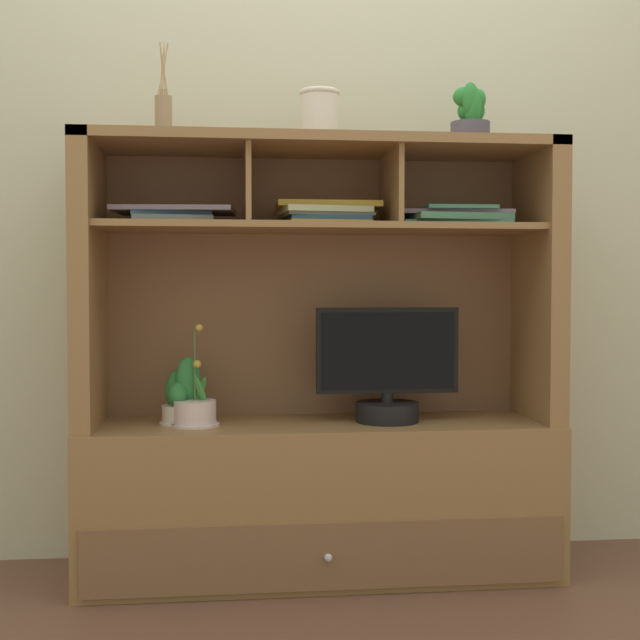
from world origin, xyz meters
TOP-DOWN VIEW (x-y plane):
  - floor_plane at (0.00, 0.00)m, footprint 6.00×6.00m
  - back_wall at (0.00, 0.24)m, footprint 6.00×0.02m
  - media_console at (0.00, 0.01)m, footprint 1.46×0.44m
  - tv_monitor at (0.21, -0.02)m, footprint 0.44×0.20m
  - potted_orchid at (-0.38, -0.04)m, footprint 0.15×0.15m
  - potted_fern at (-0.43, 0.00)m, footprint 0.13×0.13m
  - magazine_stack_left at (0.02, 0.03)m, footprint 0.32×0.26m
  - magazine_stack_centre at (0.42, -0.00)m, footprint 0.37×0.28m
  - magazine_stack_right at (-0.45, -0.00)m, footprint 0.37×0.25m
  - diffuser_bottle at (-0.47, -0.01)m, footprint 0.05×0.05m
  - potted_succulent at (0.47, -0.00)m, footprint 0.14×0.14m
  - ceramic_vase at (0.00, 0.01)m, footprint 0.13×0.13m

SIDE VIEW (x-z plane):
  - floor_plane at x=0.00m, z-range -0.02..0.00m
  - media_console at x=0.00m, z-range -0.25..1.09m
  - potted_orchid at x=-0.38m, z-range 0.36..0.67m
  - potted_fern at x=-0.43m, z-range 0.45..0.66m
  - tv_monitor at x=0.21m, z-range 0.45..0.80m
  - magazine_stack_right at x=-0.45m, z-range 1.09..1.14m
  - magazine_stack_centre at x=0.42m, z-range 1.09..1.14m
  - magazine_stack_left at x=0.02m, z-range 1.09..1.16m
  - back_wall at x=0.00m, z-range 0.00..2.80m
  - diffuser_bottle at x=-0.47m, z-range 1.27..1.55m
  - ceramic_vase at x=0.00m, z-range 1.34..1.50m
  - potted_succulent at x=0.47m, z-range 1.33..1.52m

